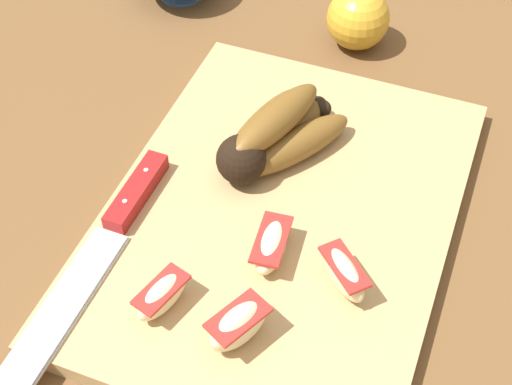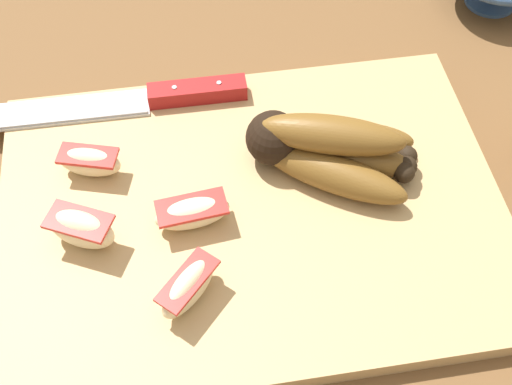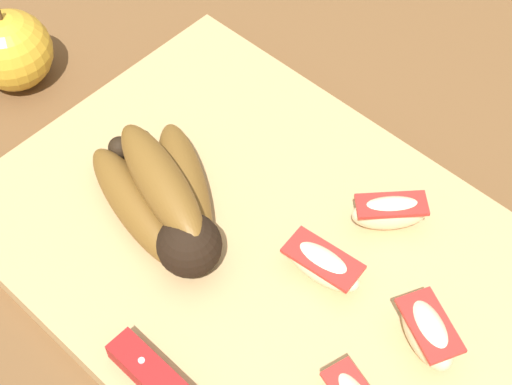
% 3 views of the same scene
% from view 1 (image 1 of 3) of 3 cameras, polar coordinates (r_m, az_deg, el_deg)
% --- Properties ---
extents(ground_plane, '(6.00, 6.00, 0.00)m').
position_cam_1_polar(ground_plane, '(0.77, 2.00, -3.59)').
color(ground_plane, brown).
extents(cutting_board, '(0.46, 0.33, 0.02)m').
position_cam_1_polar(cutting_board, '(0.77, 1.76, -1.85)').
color(cutting_board, tan).
rests_on(cutting_board, ground_plane).
extents(banana_bunch, '(0.16, 0.13, 0.06)m').
position_cam_1_polar(banana_bunch, '(0.80, 1.35, 4.24)').
color(banana_bunch, black).
rests_on(banana_bunch, cutting_board).
extents(chefs_knife, '(0.28, 0.04, 0.02)m').
position_cam_1_polar(chefs_knife, '(0.75, -10.45, -2.63)').
color(chefs_knife, silver).
rests_on(chefs_knife, cutting_board).
extents(apple_wedge_near, '(0.07, 0.03, 0.03)m').
position_cam_1_polar(apple_wedge_near, '(0.72, 1.29, -3.93)').
color(apple_wedge_near, beige).
rests_on(apple_wedge_near, cutting_board).
extents(apple_wedge_middle, '(0.06, 0.04, 0.03)m').
position_cam_1_polar(apple_wedge_middle, '(0.69, -6.96, -7.55)').
color(apple_wedge_middle, beige).
rests_on(apple_wedge_middle, cutting_board).
extents(apple_wedge_far, '(0.07, 0.05, 0.04)m').
position_cam_1_polar(apple_wedge_far, '(0.66, -1.30, -9.76)').
color(apple_wedge_far, beige).
rests_on(apple_wedge_far, cutting_board).
extents(apple_wedge_extra, '(0.06, 0.06, 0.04)m').
position_cam_1_polar(apple_wedge_extra, '(0.70, 6.50, -5.95)').
color(apple_wedge_extra, beige).
rests_on(apple_wedge_extra, cutting_board).
extents(whole_apple, '(0.08, 0.08, 0.09)m').
position_cam_1_polar(whole_apple, '(0.98, 7.54, 12.64)').
color(whole_apple, gold).
rests_on(whole_apple, ground_plane).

